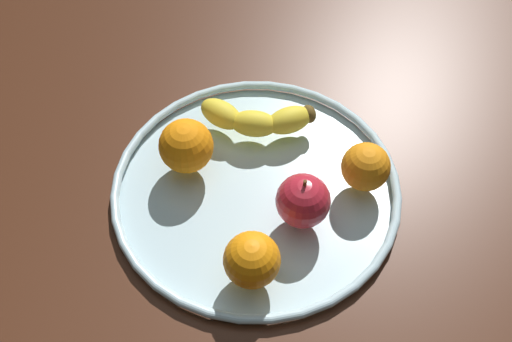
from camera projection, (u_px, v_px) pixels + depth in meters
The scene contains 7 objects.
ground_plane at pixel (256, 200), 86.61cm from camera, with size 147.79×147.79×4.00cm, color #412011.
fruit_bowl at pixel (256, 188), 84.25cm from camera, with size 38.59×38.59×1.80cm.
banana at pixel (257, 119), 87.82cm from camera, with size 17.48×6.59×3.71cm.
apple at pixel (303, 201), 77.87cm from camera, with size 6.89×6.89×7.69cm.
orange_back_left at pixel (366, 167), 81.27cm from camera, with size 6.39×6.39×6.39cm, color orange.
orange_back_right at pixel (252, 260), 73.10cm from camera, with size 6.79×6.79×6.79cm, color orange.
orange_front_right at pixel (186, 146), 82.73cm from camera, with size 7.27×7.27×7.27cm, color orange.
Camera 1 is at (4.92, -47.57, 70.31)cm, focal length 44.35 mm.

